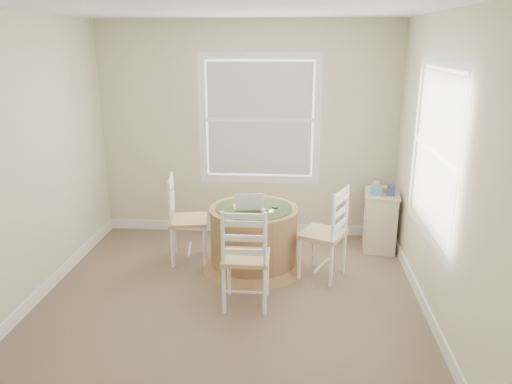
{
  "coord_description": "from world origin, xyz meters",
  "views": [
    {
      "loc": [
        0.6,
        -4.16,
        2.36
      ],
      "look_at": [
        0.22,
        0.45,
        0.95
      ],
      "focal_mm": 35.0,
      "sensor_mm": 36.0,
      "label": 1
    }
  ],
  "objects_px": {
    "laptop": "(248,206)",
    "chair_right": "(323,233)",
    "round_table": "(254,235)",
    "chair_near": "(246,257)",
    "chair_left": "(188,220)",
    "corner_chest": "(380,220)"
  },
  "relations": [
    {
      "from": "round_table",
      "to": "laptop",
      "type": "bearing_deg",
      "value": -146.26
    },
    {
      "from": "chair_left",
      "to": "laptop",
      "type": "distance_m",
      "value": 0.72
    },
    {
      "from": "chair_right",
      "to": "laptop",
      "type": "xyz_separation_m",
      "value": [
        -0.78,
        0.15,
        0.22
      ]
    },
    {
      "from": "laptop",
      "to": "corner_chest",
      "type": "xyz_separation_m",
      "value": [
        1.49,
        0.66,
        -0.36
      ]
    },
    {
      "from": "chair_near",
      "to": "laptop",
      "type": "distance_m",
      "value": 0.82
    },
    {
      "from": "corner_chest",
      "to": "laptop",
      "type": "bearing_deg",
      "value": -149.02
    },
    {
      "from": "chair_left",
      "to": "chair_right",
      "type": "height_order",
      "value": "same"
    },
    {
      "from": "laptop",
      "to": "corner_chest",
      "type": "height_order",
      "value": "laptop"
    },
    {
      "from": "chair_near",
      "to": "corner_chest",
      "type": "distance_m",
      "value": 2.04
    },
    {
      "from": "chair_near",
      "to": "laptop",
      "type": "xyz_separation_m",
      "value": [
        -0.06,
        0.79,
        0.22
      ]
    },
    {
      "from": "chair_left",
      "to": "laptop",
      "type": "height_order",
      "value": "chair_left"
    },
    {
      "from": "chair_right",
      "to": "round_table",
      "type": "bearing_deg",
      "value": -78.74
    },
    {
      "from": "chair_right",
      "to": "laptop",
      "type": "distance_m",
      "value": 0.82
    },
    {
      "from": "laptop",
      "to": "chair_right",
      "type": "bearing_deg",
      "value": 157.72
    },
    {
      "from": "laptop",
      "to": "chair_left",
      "type": "bearing_deg",
      "value": -23.23
    },
    {
      "from": "chair_left",
      "to": "chair_near",
      "type": "bearing_deg",
      "value": -151.32
    },
    {
      "from": "chair_right",
      "to": "corner_chest",
      "type": "height_order",
      "value": "chair_right"
    },
    {
      "from": "chair_left",
      "to": "laptop",
      "type": "xyz_separation_m",
      "value": [
        0.67,
        -0.14,
        0.22
      ]
    },
    {
      "from": "round_table",
      "to": "chair_left",
      "type": "bearing_deg",
      "value": 177.37
    },
    {
      "from": "corner_chest",
      "to": "round_table",
      "type": "bearing_deg",
      "value": -149.19
    },
    {
      "from": "chair_left",
      "to": "chair_near",
      "type": "height_order",
      "value": "same"
    },
    {
      "from": "chair_left",
      "to": "chair_near",
      "type": "relative_size",
      "value": 1.0
    }
  ]
}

